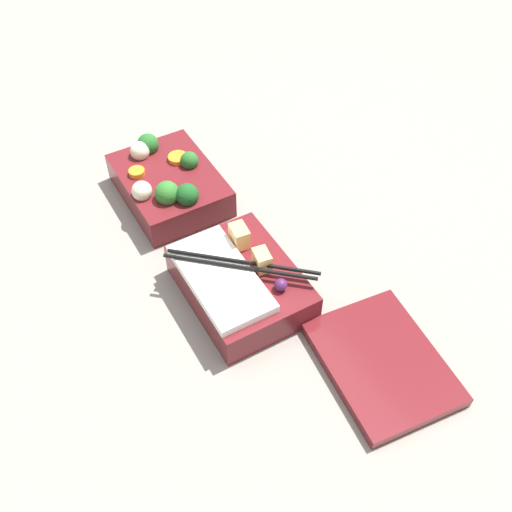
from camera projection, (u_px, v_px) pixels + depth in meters
name	position (u px, v px, depth m)	size (l,w,h in m)	color
ground_plane	(208.00, 242.00, 0.88)	(3.00, 3.00, 0.00)	gray
bento_tray_vegetable	(169.00, 183.00, 0.92)	(0.18, 0.14, 0.08)	maroon
bento_tray_rice	(239.00, 282.00, 0.79)	(0.18, 0.16, 0.08)	maroon
bento_lid	(382.00, 363.00, 0.73)	(0.18, 0.13, 0.02)	maroon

